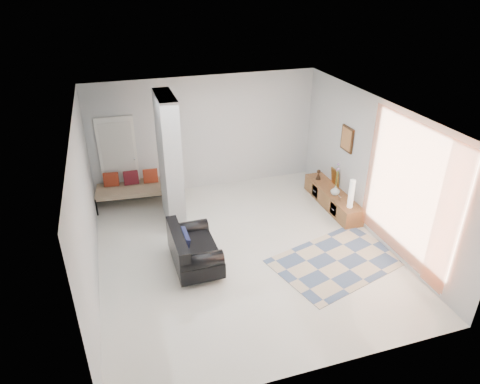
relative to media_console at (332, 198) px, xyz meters
name	(u,v)px	position (x,y,z in m)	size (l,w,h in m)	color
floor	(243,250)	(-2.52, -1.08, -0.20)	(6.00, 6.00, 0.00)	silver
ceiling	(244,113)	(-2.52, -1.08, 2.60)	(6.00, 6.00, 0.00)	white
wall_back	(206,134)	(-2.52, 1.92, 1.20)	(6.00, 6.00, 0.00)	silver
wall_front	(318,293)	(-2.52, -4.08, 1.20)	(6.00, 6.00, 0.00)	silver
wall_left	(86,210)	(-5.27, -1.08, 1.20)	(6.00, 6.00, 0.00)	silver
wall_right	(375,169)	(0.23, -1.08, 1.20)	(6.00, 6.00, 0.00)	silver
partition_column	(170,161)	(-3.62, 0.52, 1.20)	(0.35, 1.20, 2.80)	#B7BCBF
hallway_door	(119,159)	(-4.62, 1.88, 0.82)	(0.85, 0.06, 2.04)	white
curtain	(408,193)	(0.15, -2.23, 1.25)	(2.55, 2.55, 0.00)	#FF7A43
wall_art	(347,139)	(0.20, 0.00, 1.45)	(0.04, 0.45, 0.55)	#37210F
media_console	(332,198)	(0.00, 0.00, 0.00)	(0.45, 2.05, 0.80)	brown
loveseat	(192,250)	(-3.58, -1.26, 0.16)	(0.82, 1.39, 0.76)	silver
daybed	(138,187)	(-4.27, 1.54, 0.21)	(2.03, 1.00, 0.77)	black
area_rug	(337,261)	(-0.92, -1.95, -0.20)	(2.36, 1.58, 0.01)	beige
cylinder_lamp	(351,194)	(-0.02, -0.77, 0.51)	(0.12, 0.12, 0.64)	white
bronze_figurine	(318,175)	(-0.05, 0.67, 0.32)	(0.13, 0.13, 0.25)	#332116
vase	(335,190)	(-0.05, -0.17, 0.31)	(0.21, 0.21, 0.22)	silver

